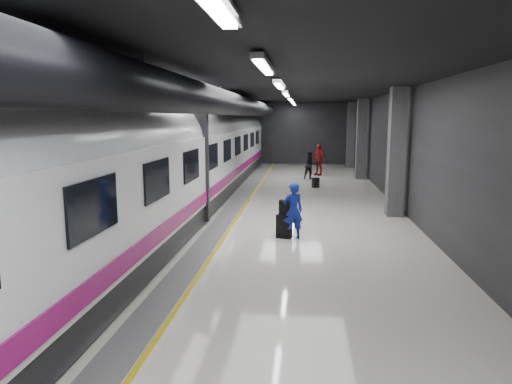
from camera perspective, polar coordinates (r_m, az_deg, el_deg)
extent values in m
plane|color=silver|center=(14.86, 0.70, -4.19)|extent=(40.00, 40.00, 0.00)
cube|color=black|center=(14.48, 0.73, 13.39)|extent=(10.00, 40.00, 0.02)
cube|color=#28282B|center=(34.43, 3.82, 7.28)|extent=(10.00, 0.02, 4.50)
cube|color=#28282B|center=(15.77, -17.75, 4.44)|extent=(0.02, 40.00, 4.50)
cube|color=#28282B|center=(14.90, 20.29, 4.04)|extent=(0.02, 40.00, 4.50)
cube|color=slate|center=(15.04, -4.44, -4.03)|extent=(0.65, 39.80, 0.01)
cube|color=gold|center=(14.97, -2.93, -4.07)|extent=(0.10, 39.80, 0.01)
cylinder|color=black|center=(14.63, -4.44, 11.17)|extent=(0.80, 38.00, 0.80)
cube|color=silver|center=(8.47, 1.04, 15.60)|extent=(0.22, 2.60, 0.10)
cube|color=silver|center=(13.44, 2.95, 13.27)|extent=(0.22, 2.60, 0.10)
cube|color=silver|center=(18.42, 3.81, 12.19)|extent=(0.22, 2.60, 0.10)
cube|color=silver|center=(23.42, 4.30, 11.58)|extent=(0.22, 2.60, 0.10)
cube|color=silver|center=(28.41, 4.62, 11.17)|extent=(0.22, 2.60, 0.10)
cube|color=silver|center=(32.41, 4.80, 10.94)|extent=(0.22, 2.60, 0.10)
cube|color=#515154|center=(16.74, 17.13, 4.73)|extent=(0.55, 0.55, 4.50)
cube|color=#515154|center=(26.61, 13.03, 6.46)|extent=(0.55, 0.55, 4.50)
cube|color=#515154|center=(32.57, 11.77, 6.99)|extent=(0.55, 0.55, 4.50)
cube|color=black|center=(15.42, -11.43, -2.55)|extent=(2.80, 38.00, 0.60)
cube|color=white|center=(15.20, -11.60, 2.63)|extent=(2.90, 38.00, 2.20)
cylinder|color=white|center=(15.12, -11.71, 6.20)|extent=(2.80, 38.00, 2.80)
cube|color=#8C0C5E|center=(14.93, -6.11, -0.45)|extent=(0.04, 38.00, 0.35)
cube|color=black|center=(15.17, -11.63, 3.57)|extent=(3.05, 0.25, 3.80)
cube|color=black|center=(7.23, -19.64, -1.78)|extent=(0.05, 1.60, 0.85)
cube|color=black|center=(9.98, -12.24, 1.49)|extent=(0.05, 1.60, 0.85)
cube|color=black|center=(12.84, -8.07, 3.32)|extent=(0.05, 1.60, 0.85)
cube|color=black|center=(15.75, -5.43, 4.47)|extent=(0.05, 1.60, 0.85)
cube|color=black|center=(18.69, -3.60, 5.25)|extent=(0.05, 1.60, 0.85)
cube|color=black|center=(21.65, -2.28, 5.82)|extent=(0.05, 1.60, 0.85)
cube|color=black|center=(24.62, -1.27, 6.25)|extent=(0.05, 1.60, 0.85)
cube|color=black|center=(27.59, -0.47, 6.59)|extent=(0.05, 1.60, 0.85)
cube|color=black|center=(30.57, 0.16, 6.85)|extent=(0.05, 1.60, 0.85)
imported|color=#162AAB|center=(13.15, 4.63, -2.35)|extent=(0.69, 0.57, 1.64)
cube|color=black|center=(13.31, 3.54, -4.28)|extent=(0.48, 0.37, 0.69)
cube|color=black|center=(13.17, 3.62, -1.93)|extent=(0.34, 0.22, 0.43)
imported|color=black|center=(25.76, 6.80, 3.34)|extent=(0.96, 0.86, 1.62)
imported|color=maroon|center=(27.79, 7.81, 4.03)|extent=(1.18, 1.00, 1.89)
cube|color=black|center=(22.96, 7.46, 1.17)|extent=(0.39, 0.32, 0.49)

